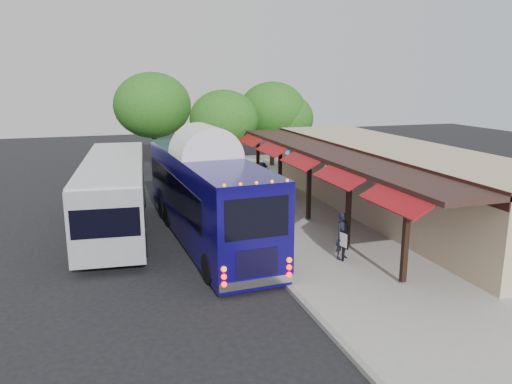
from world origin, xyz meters
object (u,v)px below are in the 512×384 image
object	(u,v)px
ped_a	(343,236)
ped_b	(273,198)
ped_d	(262,178)
sign_board	(343,241)
ped_c	(268,183)
city_bus	(115,191)
coach_bus	(206,192)

from	to	relation	value
ped_a	ped_b	world-z (taller)	ped_a
ped_d	sign_board	bearing A→B (deg)	88.17
ped_c	sign_board	distance (m)	10.54
ped_b	ped_c	xyz separation A→B (m)	(0.81, 3.21, 0.06)
ped_d	sign_board	world-z (taller)	ped_d
ped_b	city_bus	bearing A→B (deg)	12.65
ped_c	ped_d	distance (m)	1.04
coach_bus	ped_d	xyz separation A→B (m)	(4.85, 6.94, -1.06)
ped_b	ped_c	bearing A→B (deg)	-89.87
ped_b	sign_board	bearing A→B (deg)	105.98
coach_bus	ped_c	world-z (taller)	coach_bus
sign_board	coach_bus	bearing A→B (deg)	118.52
city_bus	ped_b	world-z (taller)	city_bus
ped_d	sign_board	size ratio (longest dim) A/B	1.58
ped_c	ped_d	world-z (taller)	ped_d
city_bus	ped_d	distance (m)	9.50
ped_a	ped_b	bearing A→B (deg)	72.39
city_bus	ped_d	world-z (taller)	city_bus
ped_a	ped_c	size ratio (longest dim) A/B	1.09
city_bus	ped_b	xyz separation A→B (m)	(7.76, -0.23, -0.88)
ped_c	sign_board	xyz separation A→B (m)	(-0.60, -10.52, -0.05)
city_bus	ped_a	bearing A→B (deg)	-36.80
ped_c	ped_a	bearing A→B (deg)	50.34
city_bus	ped_b	bearing A→B (deg)	3.37
ped_b	ped_d	bearing A→B (deg)	-86.51
coach_bus	ped_a	distance (m)	6.24
ped_c	sign_board	size ratio (longest dim) A/B	1.43
ped_a	sign_board	size ratio (longest dim) A/B	1.56
coach_bus	sign_board	world-z (taller)	coach_bus
ped_a	coach_bus	bearing A→B (deg)	114.95
coach_bus	ped_c	xyz separation A→B (m)	(4.85, 5.90, -1.15)
ped_c	coach_bus	bearing A→B (deg)	13.63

